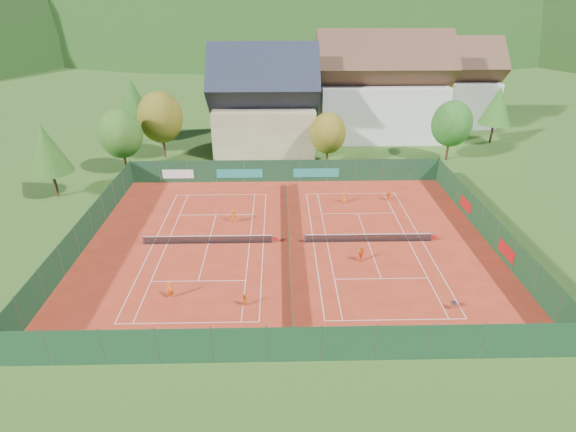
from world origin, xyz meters
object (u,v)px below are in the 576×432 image
Objects in this scene: hotel_block_a at (380,93)px; hotel_block_b at (447,87)px; player_right_near at (361,254)px; player_left_far at (234,216)px; player_right_far_a at (345,197)px; player_right_far_b at (388,196)px; player_left_mid at (245,300)px; chalet at (264,106)px; ball_hopper at (454,303)px; player_left_near at (170,290)px.

hotel_block_b is at bearing 29.74° from hotel_block_a.
hotel_block_b is 53.28m from player_right_near.
hotel_block_b is 53.58m from player_left_far.
hotel_block_b reaches higher than player_right_near.
player_left_far is at bearing -132.27° from hotel_block_b.
hotel_block_b is 11.23× the size of player_left_far.
player_right_far_b is at bearing 166.14° from player_right_far_a.
player_left_mid is 0.93× the size of player_right_far_b.
player_left_far is (-2.82, -25.41, -5.86)m from chalet.
chalet reaches higher than ball_hopper.
player_left_near is at bearing 175.05° from ball_hopper.
hotel_block_b is 42.10m from player_right_far_a.
player_right_far_a is (9.86, -20.67, -5.93)m from chalet.
player_right_far_b reaches higher than ball_hopper.
player_left_far reaches higher than player_right_far_a.
hotel_block_a reaches higher than ball_hopper.
ball_hopper is at bearing 73.93° from player_right_far_b.
ball_hopper is 0.63× the size of player_right_far_b.
hotel_block_a is 52.07m from player_left_near.
player_left_far reaches higher than player_right_near.
player_right_far_b is at bearing 29.69° from player_right_near.
hotel_block_b reaches higher than player_right_far_a.
player_right_near reaches higher than player_left_mid.
chalet is at bearing 68.23° from player_right_near.
hotel_block_b is 12.50× the size of player_right_far_a.
chalet reaches higher than player_right_far_a.
player_left_near is 1.00× the size of player_right_near.
player_right_far_b is at bearing 91.76° from ball_hopper.
player_left_mid is (-19.70, -45.97, -6.79)m from hotel_block_a.
hotel_block_b is 11.27× the size of player_right_near.
hotel_block_a is at bearing 86.08° from ball_hopper.
hotel_block_b is (33.00, 14.00, -0.01)m from chalet.
player_right_near is 12.87m from player_right_far_a.
player_left_far is 1.21× the size of player_right_far_b.
player_left_near is 0.99× the size of player_left_far.
player_left_far is at bearing 44.57° from player_left_near.
hotel_block_a is at bearing -150.26° from hotel_block_b.
player_right_near is at bearing 49.69° from player_right_far_b.
player_right_far_a reaches higher than ball_hopper.
chalet is at bearing -70.91° from player_right_far_b.
hotel_block_b is at bearing 24.29° from player_left_near.
chalet reaches higher than player_left_near.
hotel_block_a is 1.25× the size of hotel_block_b.
player_left_far is at bearing 1.53° from player_right_far_a.
player_right_far_b is (15.18, -20.20, -5.99)m from chalet.
hotel_block_a is at bearing -116.14° from player_right_far_b.
chalet is at bearing -81.33° from player_left_far.
hotel_block_b is 57.64m from ball_hopper.
chalet reaches higher than player_left_mid.
player_right_near is (-6.15, 7.14, 0.21)m from ball_hopper.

